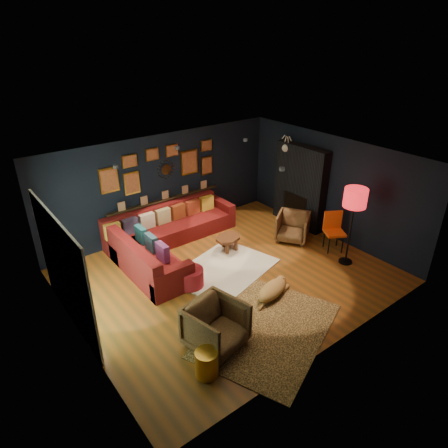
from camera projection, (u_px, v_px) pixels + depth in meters
floor at (229, 276)px, 8.80m from camera, size 6.50×6.50×0.00m
room_walls at (230, 210)px, 8.08m from camera, size 6.50×6.50×6.50m
sectional at (163, 240)px, 9.60m from camera, size 3.41×2.69×0.86m
ledge at (165, 199)px, 10.28m from camera, size 3.20×0.12×0.04m
gallery_wall at (162, 166)px, 9.90m from camera, size 3.15×0.04×1.02m
sunburst_mirror at (166, 169)px, 10.02m from camera, size 0.47×0.16×0.47m
fireplace at (300, 189)px, 10.65m from camera, size 0.31×1.60×2.20m
deer_head at (290, 147)px, 10.57m from camera, size 0.50×0.28×0.45m
sliding_door at (64, 271)px, 6.98m from camera, size 0.06×2.80×2.20m
ceiling_spots at (206, 155)px, 8.21m from camera, size 3.30×2.50×0.06m
shag_rug at (224, 269)px, 9.00m from camera, size 2.58×2.16×0.03m
leopard_rug at (268, 330)px, 7.23m from camera, size 3.22×2.80×0.02m
coffee_table at (228, 239)px, 9.63m from camera, size 0.83×0.70×0.36m
pouf at (190, 277)px, 8.36m from camera, size 0.58×0.58×0.38m
armchair_left at (216, 324)px, 6.70m from camera, size 1.05×1.01×0.91m
armchair_right at (293, 226)px, 10.11m from camera, size 1.02×1.04×0.79m
gold_stool at (207, 363)px, 6.22m from camera, size 0.37×0.37×0.46m
orange_chair at (334, 228)px, 9.63m from camera, size 0.62×0.62×0.96m
floor_lamp at (355, 201)px, 8.60m from camera, size 0.50×0.50×1.84m
dog at (272, 288)px, 8.05m from camera, size 1.33×0.91×0.38m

